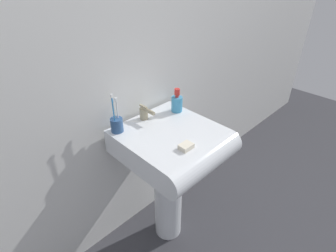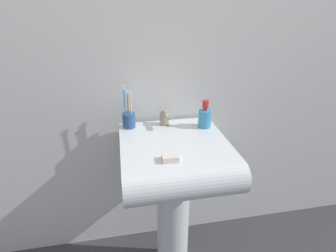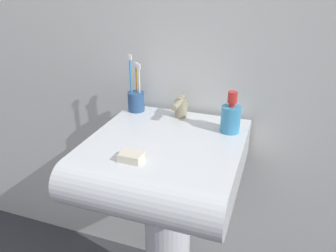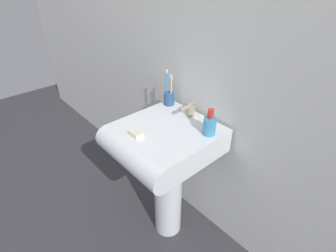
{
  "view_description": "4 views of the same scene",
  "coord_description": "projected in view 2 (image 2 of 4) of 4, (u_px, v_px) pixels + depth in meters",
  "views": [
    {
      "loc": [
        -0.82,
        -0.83,
        1.59
      ],
      "look_at": [
        0.02,
        0.02,
        0.84
      ],
      "focal_mm": 28.0,
      "sensor_mm": 36.0,
      "label": 1
    },
    {
      "loc": [
        -0.23,
        -1.06,
        1.4
      ],
      "look_at": [
        -0.02,
        0.03,
        0.89
      ],
      "focal_mm": 28.0,
      "sensor_mm": 36.0,
      "label": 2
    },
    {
      "loc": [
        0.32,
        -0.91,
        1.32
      ],
      "look_at": [
        -0.0,
        0.01,
        0.86
      ],
      "focal_mm": 35.0,
      "sensor_mm": 36.0,
      "label": 3
    },
    {
      "loc": [
        0.88,
        -0.79,
        1.59
      ],
      "look_at": [
        0.03,
        -0.03,
        0.86
      ],
      "focal_mm": 28.0,
      "sensor_mm": 36.0,
      "label": 4
    }
  ],
  "objects": [
    {
      "name": "faucet",
      "position": [
        165.0,
        118.0,
        1.36
      ],
      "size": [
        0.05,
        0.11,
        0.08
      ],
      "color": "tan",
      "rests_on": "sink_basin"
    },
    {
      "name": "sink_basin",
      "position": [
        176.0,
        158.0,
        1.21
      ],
      "size": [
        0.5,
        0.55,
        0.14
      ],
      "color": "white",
      "rests_on": "sink_pedestal"
    },
    {
      "name": "toothbrush_cup",
      "position": [
        129.0,
        119.0,
        1.34
      ],
      "size": [
        0.06,
        0.06,
        0.22
      ],
      "color": "#2D5184",
      "rests_on": "sink_basin"
    },
    {
      "name": "wall_back",
      "position": [
        163.0,
        49.0,
        1.32
      ],
      "size": [
        5.0,
        0.05,
        2.4
      ],
      "primitive_type": "cube",
      "color": "silver",
      "rests_on": "ground"
    },
    {
      "name": "soap_bottle",
      "position": [
        205.0,
        117.0,
        1.34
      ],
      "size": [
        0.07,
        0.07,
        0.14
      ],
      "color": "#3F99CC",
      "rests_on": "sink_basin"
    },
    {
      "name": "bar_soap",
      "position": [
        170.0,
        158.0,
        1.06
      ],
      "size": [
        0.07,
        0.05,
        0.02
      ],
      "primitive_type": "cube",
      "color": "silver",
      "rests_on": "sink_basin"
    },
    {
      "name": "sink_pedestal",
      "position": [
        173.0,
        218.0,
        1.43
      ],
      "size": [
        0.18,
        0.18,
        0.69
      ],
      "primitive_type": "cylinder",
      "color": "white",
      "rests_on": "ground"
    }
  ]
}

